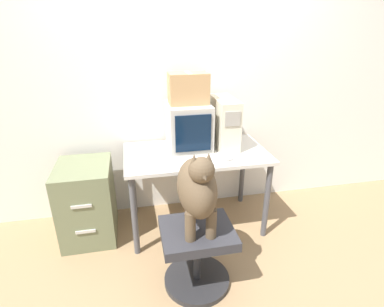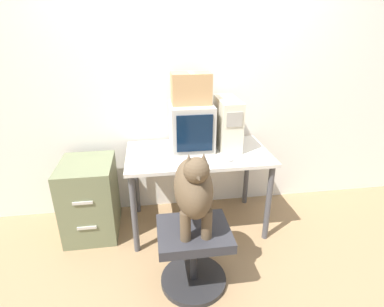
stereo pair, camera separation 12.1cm
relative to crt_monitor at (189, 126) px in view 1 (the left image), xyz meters
The scene contains 11 objects.
ground_plane 1.06m from the crt_monitor, 85.13° to the right, with size 12.00×12.00×0.00m, color #937551.
wall_back 0.46m from the crt_monitor, 82.05° to the left, with size 8.00×0.05×2.60m.
desk 0.32m from the crt_monitor, 72.13° to the right, with size 1.23×0.69×0.75m.
crt_monitor is the anchor object (origin of this frame).
pc_tower 0.32m from the crt_monitor, ahead, with size 0.18×0.43×0.44m.
keyboard 0.39m from the crt_monitor, 94.56° to the right, with size 0.43×0.18×0.03m.
computer_mouse 0.48m from the crt_monitor, 52.02° to the right, with size 0.07×0.05×0.03m.
office_chair 1.07m from the crt_monitor, 97.15° to the right, with size 0.50×0.48×0.48m.
dog 0.84m from the crt_monitor, 97.22° to the right, with size 0.25×0.47×0.60m.
filing_cabinet 1.11m from the crt_monitor, behind, with size 0.45×0.54×0.69m.
cardboard_box 0.33m from the crt_monitor, 90.00° to the left, with size 0.33×0.20×0.26m.
Camera 1 is at (-0.52, -1.99, 1.76)m, focal length 28.00 mm.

